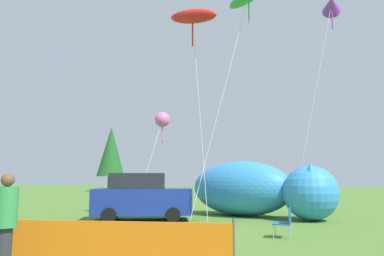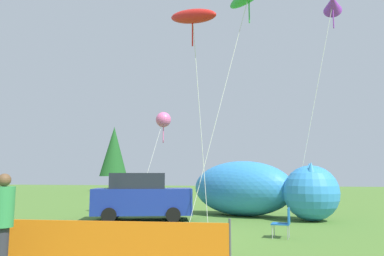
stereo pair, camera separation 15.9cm
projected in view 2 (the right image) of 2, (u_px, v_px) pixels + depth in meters
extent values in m
plane|color=#4C752D|center=(158.00, 236.00, 11.64)|extent=(120.00, 120.00, 0.00)
cube|color=navy|center=(143.00, 201.00, 15.84)|extent=(4.44, 2.88, 1.07)
cube|color=#1E232D|center=(138.00, 181.00, 15.93)|extent=(2.63, 2.19, 0.64)
cylinder|color=black|center=(173.00, 211.00, 16.69)|extent=(0.64, 0.41, 0.60)
cylinder|color=black|center=(173.00, 215.00, 15.02)|extent=(0.64, 0.41, 0.60)
cylinder|color=black|center=(115.00, 211.00, 16.52)|extent=(0.64, 0.41, 0.60)
cylinder|color=black|center=(109.00, 215.00, 14.85)|extent=(0.64, 0.41, 0.60)
cube|color=#1959A5|center=(281.00, 224.00, 11.24)|extent=(0.58, 0.58, 0.03)
cube|color=#1959A5|center=(289.00, 216.00, 11.19)|extent=(0.08, 0.50, 0.47)
cylinder|color=#A5A5AD|center=(272.00, 232.00, 11.08)|extent=(0.02, 0.02, 0.42)
cylinder|color=#A5A5AD|center=(274.00, 230.00, 11.50)|extent=(0.02, 0.02, 0.42)
cylinder|color=#A5A5AD|center=(288.00, 232.00, 10.93)|extent=(0.02, 0.02, 0.42)
cylinder|color=#A5A5AD|center=(289.00, 230.00, 11.35)|extent=(0.02, 0.02, 0.42)
ellipsoid|color=#338CD8|center=(242.00, 188.00, 17.63)|extent=(5.73, 4.44, 2.55)
ellipsoid|color=white|center=(242.00, 201.00, 17.55)|extent=(3.79, 3.10, 1.15)
sphere|color=#338CD8|center=(311.00, 193.00, 15.58)|extent=(2.30, 2.30, 2.30)
cone|color=#338CD8|center=(309.00, 171.00, 16.25)|extent=(0.64, 0.64, 0.69)
cone|color=#338CD8|center=(311.00, 171.00, 15.14)|extent=(0.64, 0.64, 0.69)
cube|color=orange|center=(9.00, 241.00, 8.13)|extent=(9.52, 1.02, 0.90)
cylinder|color=#4C4C51|center=(230.00, 244.00, 7.49)|extent=(0.05, 0.05, 0.99)
cylinder|color=#2D2D38|center=(0.00, 252.00, 6.90)|extent=(0.28, 0.28, 0.90)
cylinder|color=#338C4C|center=(3.00, 207.00, 7.00)|extent=(0.41, 0.41, 0.75)
sphere|color=brown|center=(4.00, 180.00, 7.07)|extent=(0.24, 0.24, 0.24)
cylinder|color=silver|center=(221.00, 101.00, 15.74)|extent=(2.36, 1.89, 10.01)
cylinder|color=green|center=(249.00, 10.00, 16.91)|extent=(0.06, 0.06, 1.20)
cylinder|color=silver|center=(314.00, 106.00, 18.46)|extent=(2.33, 0.56, 10.60)
cone|color=purple|center=(333.00, 4.00, 19.12)|extent=(1.05, 1.32, 1.19)
cylinder|color=purple|center=(333.00, 17.00, 19.03)|extent=(0.06, 0.06, 1.20)
cylinder|color=silver|center=(150.00, 164.00, 19.74)|extent=(0.88, 1.79, 4.98)
sphere|color=pink|center=(163.00, 120.00, 20.81)|extent=(0.85, 0.85, 0.85)
cylinder|color=pink|center=(163.00, 132.00, 20.72)|extent=(0.06, 0.06, 1.20)
cylinder|color=silver|center=(200.00, 116.00, 15.08)|extent=(0.66, 0.12, 8.53)
ellipsoid|color=red|center=(193.00, 16.00, 15.75)|extent=(2.65, 2.04, 1.35)
cylinder|color=red|center=(193.00, 32.00, 15.66)|extent=(0.06, 0.06, 1.20)
cylinder|color=brown|center=(113.00, 184.00, 43.88)|extent=(0.59, 0.59, 1.83)
cone|color=#1E5623|center=(114.00, 151.00, 44.37)|extent=(3.23, 3.23, 5.87)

